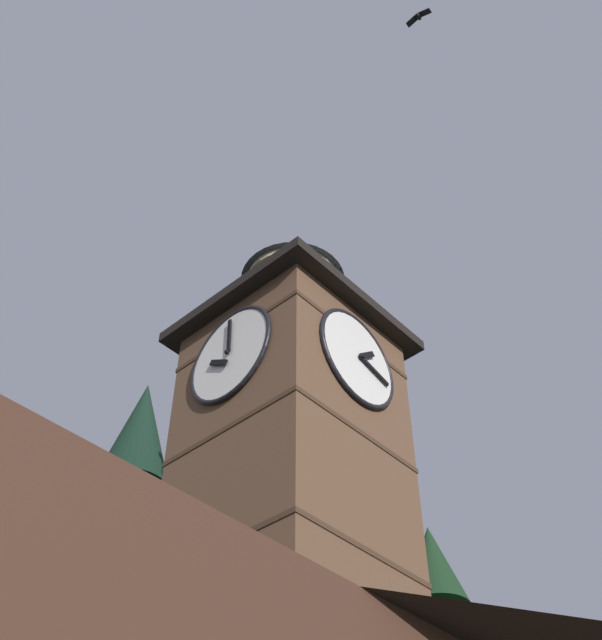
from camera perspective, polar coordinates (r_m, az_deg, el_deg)
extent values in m
cube|color=brown|center=(16.09, -0.71, -10.22)|extent=(3.48, 3.48, 6.36)
cube|color=#432E20|center=(14.88, -0.79, -17.98)|extent=(3.52, 3.52, 0.10)
cube|color=#432E20|center=(16.07, -0.71, -10.32)|extent=(3.52, 3.52, 0.10)
cube|color=#432E20|center=(17.51, -0.64, -3.81)|extent=(3.52, 3.52, 0.10)
cylinder|color=white|center=(16.25, 3.92, -2.71)|extent=(2.15, 0.10, 2.15)
torus|color=black|center=(16.24, 3.99, -2.67)|extent=(2.25, 0.10, 2.25)
cube|color=black|center=(16.44, 4.63, -2.47)|extent=(0.49, 0.04, 0.43)
cube|color=black|center=(16.39, 5.16, -3.56)|extent=(0.87, 0.04, 0.30)
sphere|color=black|center=(16.20, 4.22, -2.53)|extent=(0.10, 0.10, 0.10)
cylinder|color=white|center=(16.19, -4.93, -2.44)|extent=(0.10, 2.15, 2.15)
torus|color=black|center=(16.17, -4.99, -2.40)|extent=(0.10, 2.25, 2.25)
cube|color=black|center=(16.18, -5.79, -2.98)|extent=(0.04, 0.53, 0.37)
cube|color=black|center=(16.42, -5.05, -1.09)|extent=(0.04, 0.12, 0.88)
sphere|color=black|center=(16.13, -5.21, -2.25)|extent=(0.10, 0.10, 0.10)
cube|color=black|center=(18.14, -0.62, -1.52)|extent=(4.18, 4.18, 0.25)
cylinder|color=beige|center=(18.86, -0.60, 0.80)|extent=(2.19, 2.19, 1.82)
cylinder|color=#2D2319|center=(18.38, -0.61, -0.71)|extent=(2.25, 2.25, 0.10)
cylinder|color=#2D2319|center=(18.70, -0.60, 0.31)|extent=(2.25, 2.25, 0.10)
cylinder|color=#2D2319|center=(19.02, -0.59, 1.29)|extent=(2.25, 2.25, 0.10)
cylinder|color=#2D2319|center=(19.35, -0.58, 2.24)|extent=(2.25, 2.25, 0.10)
cone|color=#2D3847|center=(19.88, -0.57, 3.70)|extent=(2.49, 2.49, 1.01)
sphere|color=#2D3847|center=(20.33, -0.55, 4.84)|extent=(0.16, 0.16, 0.16)
cone|color=#15321C|center=(20.65, -12.94, -17.75)|extent=(3.82, 3.82, 3.59)
cone|color=black|center=(21.80, -11.92, -12.05)|extent=(2.91, 2.91, 3.97)
cone|color=black|center=(22.89, -11.20, -7.83)|extent=(2.01, 2.01, 3.49)
cone|color=#163521|center=(24.24, 9.65, -20.39)|extent=(2.80, 2.80, 2.59)
cone|color=#17321A|center=(25.00, 9.15, -16.64)|extent=(1.94, 1.94, 2.55)
ellipsoid|color=black|center=(25.79, -1.41, 1.19)|extent=(0.23, 0.29, 0.14)
cube|color=black|center=(25.84, -1.05, 1.06)|extent=(0.41, 0.30, 0.06)
cube|color=black|center=(25.73, -1.78, 1.33)|extent=(0.41, 0.30, 0.06)
ellipsoid|color=black|center=(21.87, 8.22, 20.25)|extent=(0.21, 0.13, 0.11)
cube|color=black|center=(21.89, 7.81, 20.03)|extent=(0.18, 0.34, 0.15)
cube|color=black|center=(21.84, 8.63, 20.48)|extent=(0.18, 0.34, 0.15)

